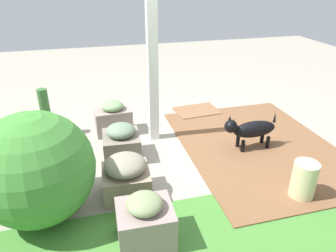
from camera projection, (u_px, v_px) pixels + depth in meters
The scene contains 13 objects.
ground_plane at pixel (178, 146), 3.92m from camera, with size 12.00×12.00×0.00m, color #9D9585.
brick_path at pixel (258, 146), 3.89m from camera, with size 1.80×2.40×0.02m, color brown.
porch_pillar at pixel (152, 60), 3.65m from camera, with size 0.12×0.12×2.06m, color white.
stone_planter_nearest at pixel (113, 118), 4.15m from camera, with size 0.48×0.34×0.45m.
stone_planter_near at pixel (121, 142), 3.60m from camera, with size 0.44×0.46×0.42m.
stone_planter_mid at pixel (126, 176), 2.98m from camera, with size 0.47×0.45×0.43m.
stone_planter_far at pixel (145, 222), 2.45m from camera, with size 0.45×0.39×0.45m.
round_shrub at pixel (36, 169), 2.60m from camera, with size 0.98×0.98×0.98m, color #3F8533.
terracotta_pot_tall at pixel (47, 119), 4.07m from camera, with size 0.23×0.23×0.64m.
terracotta_pot_broad at pixel (34, 151), 3.38m from camera, with size 0.30×0.30×0.37m.
dog at pixel (251, 129), 3.73m from camera, with size 0.67×0.20×0.46m.
ceramic_urn at pixel (304, 180), 2.95m from camera, with size 0.23×0.23×0.38m, color beige.
doormat at pixel (197, 111), 4.84m from camera, with size 0.64×0.46×0.03m, color brown.
Camera 1 is at (0.99, 3.25, 1.97)m, focal length 33.46 mm.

